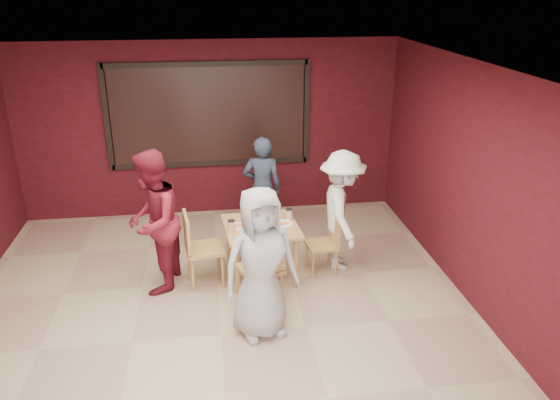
{
  "coord_description": "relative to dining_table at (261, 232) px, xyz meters",
  "views": [
    {
      "loc": [
        -0.04,
        -5.05,
        3.64
      ],
      "look_at": [
        0.82,
        1.23,
        1.06
      ],
      "focal_mm": 35.0,
      "sensor_mm": 36.0,
      "label": 1
    }
  ],
  "objects": [
    {
      "name": "floor",
      "position": [
        -0.58,
        -1.23,
        -0.64
      ],
      "size": [
        7.0,
        7.0,
        0.0
      ],
      "primitive_type": "plane",
      "color": "tan",
      "rests_on": "ground"
    },
    {
      "name": "diner_right",
      "position": [
        1.08,
        0.13,
        0.17
      ],
      "size": [
        0.65,
        1.07,
        1.62
      ],
      "primitive_type": "imported",
      "rotation": [
        0.0,
        0.0,
        1.53
      ],
      "color": "white",
      "rests_on": "floor"
    },
    {
      "name": "chair_front",
      "position": [
        -0.06,
        -0.73,
        -0.1
      ],
      "size": [
        0.59,
        0.59,
        0.95
      ],
      "color": "tan",
      "rests_on": "floor"
    },
    {
      "name": "chair_left",
      "position": [
        -0.8,
        -0.08,
        -0.1
      ],
      "size": [
        0.52,
        0.52,
        0.96
      ],
      "color": "tan",
      "rests_on": "floor"
    },
    {
      "name": "chair_back",
      "position": [
        0.06,
        0.76,
        -0.2
      ],
      "size": [
        0.43,
        0.43,
        0.79
      ],
      "color": "tan",
      "rests_on": "floor"
    },
    {
      "name": "chair_right",
      "position": [
        0.86,
        0.01,
        -0.19
      ],
      "size": [
        0.42,
        0.42,
        0.79
      ],
      "color": "tan",
      "rests_on": "floor"
    },
    {
      "name": "window_blinds",
      "position": [
        -0.58,
        2.22,
        1.01
      ],
      "size": [
        3.0,
        0.02,
        1.5
      ],
      "primitive_type": "cube",
      "color": "black"
    },
    {
      "name": "dining_table",
      "position": [
        0.0,
        0.0,
        0.0
      ],
      "size": [
        0.99,
        0.99,
        0.88
      ],
      "color": "#B37749",
      "rests_on": "floor"
    },
    {
      "name": "diner_left",
      "position": [
        -1.33,
        -0.09,
        0.26
      ],
      "size": [
        0.83,
        0.98,
        1.8
      ],
      "primitive_type": "imported",
      "rotation": [
        0.0,
        0.0,
        -1.75
      ],
      "color": "maroon",
      "rests_on": "floor"
    },
    {
      "name": "diner_back",
      "position": [
        0.14,
        1.2,
        0.14
      ],
      "size": [
        0.61,
        0.44,
        1.56
      ],
      "primitive_type": "imported",
      "rotation": [
        0.0,
        0.0,
        3.01
      ],
      "color": "#2B384D",
      "rests_on": "floor"
    },
    {
      "name": "diner_front",
      "position": [
        -0.13,
        -1.22,
        0.21
      ],
      "size": [
        0.95,
        0.74,
        1.7
      ],
      "primitive_type": "imported",
      "rotation": [
        0.0,
        0.0,
        0.27
      ],
      "color": "#A5A5A5",
      "rests_on": "floor"
    }
  ]
}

